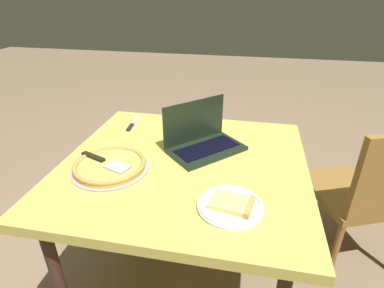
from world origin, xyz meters
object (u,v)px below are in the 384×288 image
at_px(dining_table, 184,174).
at_px(laptop, 202,139).
at_px(table_knife, 132,125).
at_px(pizza_tray, 110,166).
at_px(pizza_plate, 231,205).
at_px(chair_near, 368,190).

distance_m(dining_table, laptop, 0.19).
bearing_deg(laptop, table_knife, -114.00).
bearing_deg(pizza_tray, dining_table, 112.17).
bearing_deg(dining_table, pizza_plate, 39.51).
xyz_separation_m(pizza_plate, pizza_tray, (-0.16, -0.53, 0.00)).
distance_m(laptop, pizza_tray, 0.44).
distance_m(table_knife, chair_near, 1.31).
bearing_deg(chair_near, dining_table, -71.74).
distance_m(dining_table, table_knife, 0.50).
distance_m(laptop, table_knife, 0.48).
distance_m(pizza_plate, pizza_tray, 0.55).
xyz_separation_m(laptop, chair_near, (-0.16, 0.85, -0.29)).
bearing_deg(dining_table, chair_near, 108.26).
relative_size(pizza_plate, table_knife, 1.12).
bearing_deg(table_knife, pizza_plate, 44.70).
relative_size(laptop, chair_near, 0.43).
xyz_separation_m(pizza_plate, table_knife, (-0.61, -0.61, -0.01)).
bearing_deg(dining_table, table_knife, -131.51).
relative_size(pizza_tray, table_knife, 1.57).
relative_size(dining_table, table_knife, 5.09).
relative_size(laptop, table_knife, 1.85).
bearing_deg(chair_near, laptop, -79.20).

